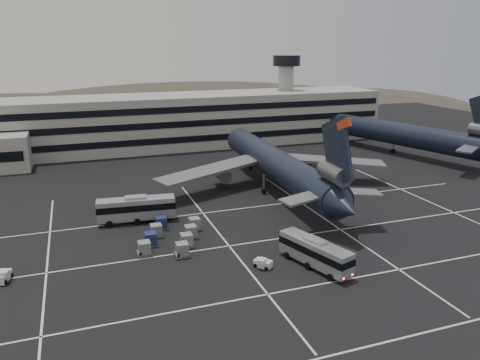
% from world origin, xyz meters
% --- Properties ---
extents(ground, '(260.00, 260.00, 0.00)m').
position_xyz_m(ground, '(0.00, 0.00, 0.00)').
color(ground, black).
rests_on(ground, ground).
extents(lane_markings, '(90.00, 55.62, 0.01)m').
position_xyz_m(lane_markings, '(0.95, 0.72, 0.01)').
color(lane_markings, silver).
rests_on(lane_markings, ground).
extents(terminal, '(125.00, 26.00, 24.00)m').
position_xyz_m(terminal, '(-2.95, 71.14, 6.93)').
color(terminal, gray).
rests_on(terminal, ground).
extents(hills, '(352.00, 180.00, 44.00)m').
position_xyz_m(hills, '(17.99, 170.00, -12.07)').
color(hills, '#38332B').
rests_on(hills, ground).
extents(trijet_main, '(47.43, 57.61, 18.08)m').
position_xyz_m(trijet_main, '(10.86, 25.54, 5.25)').
color(trijet_main, black).
rests_on(trijet_main, ground).
extents(trijet_far, '(24.76, 56.63, 18.08)m').
position_xyz_m(trijet_far, '(52.50, 43.62, 5.43)').
color(trijet_far, black).
rests_on(trijet_far, ground).
extents(bus_near, '(5.73, 11.12, 3.84)m').
position_xyz_m(bus_near, '(2.31, -5.70, 2.10)').
color(bus_near, '#9B9DA3').
rests_on(bus_near, ground).
extents(bus_far, '(12.40, 4.04, 4.30)m').
position_xyz_m(bus_far, '(-16.95, 17.78, 2.35)').
color(bus_far, '#9B9DA3').
rests_on(bus_far, ground).
extents(tug_a, '(2.12, 2.75, 1.57)m').
position_xyz_m(tug_a, '(-34.81, 3.36, 0.70)').
color(tug_a, silver).
rests_on(tug_a, ground).
extents(tug_b, '(2.42, 2.55, 1.42)m').
position_xyz_m(tug_b, '(-3.94, -3.76, 0.63)').
color(tug_b, silver).
rests_on(tug_b, ground).
extents(uld_cluster, '(11.25, 13.45, 1.91)m').
position_xyz_m(uld_cluster, '(-13.39, 8.28, 0.93)').
color(uld_cluster, '#2D2D30').
rests_on(uld_cluster, ground).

